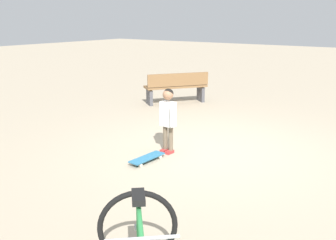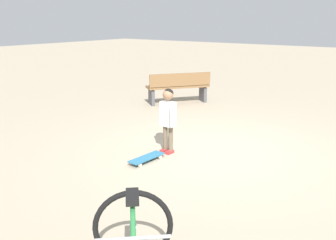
% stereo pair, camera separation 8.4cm
% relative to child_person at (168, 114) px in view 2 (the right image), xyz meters
% --- Properties ---
extents(ground_plane, '(50.00, 50.00, 0.00)m').
position_rel_child_person_xyz_m(ground_plane, '(0.59, 0.50, -0.66)').
color(ground_plane, tan).
extents(child_person, '(0.36, 0.23, 1.06)m').
position_rel_child_person_xyz_m(child_person, '(0.00, 0.00, 0.00)').
color(child_person, brown).
rests_on(child_person, ground).
extents(skateboard, '(0.24, 0.65, 0.07)m').
position_rel_child_person_xyz_m(skateboard, '(-0.02, -0.52, -0.60)').
color(skateboard, teal).
rests_on(skateboard, ground).
extents(street_bench, '(1.31, 1.55, 0.80)m').
position_rel_child_person_xyz_m(street_bench, '(-1.93, 3.09, -0.23)').
color(street_bench, brown).
rests_on(street_bench, ground).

